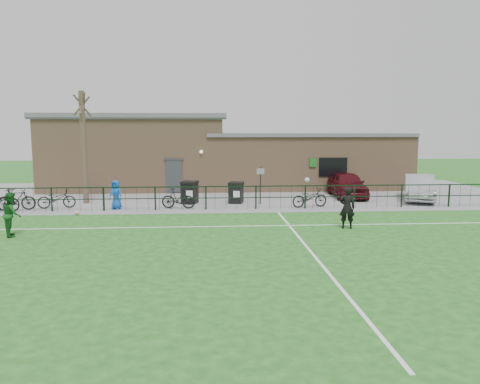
{
  "coord_description": "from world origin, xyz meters",
  "views": [
    {
      "loc": [
        -1.34,
        -15.04,
        4.06
      ],
      "look_at": [
        0.0,
        5.0,
        1.3
      ],
      "focal_mm": 35.0,
      "sensor_mm": 36.0,
      "label": 1
    }
  ],
  "objects": [
    {
      "name": "wheelie_bin_right",
      "position": [
        0.12,
        9.95,
        0.55
      ],
      "size": [
        0.88,
        0.95,
        1.05
      ],
      "primitive_type": "cube",
      "rotation": [
        0.0,
        0.0,
        -0.27
      ],
      "color": "black",
      "rests_on": "paving_strip"
    },
    {
      "name": "bicycle_e",
      "position": [
        3.8,
        8.35,
        0.52
      ],
      "size": [
        1.99,
        1.06,
        0.99
      ],
      "primitive_type": "imported",
      "rotation": [
        0.0,
        0.0,
        1.79
      ],
      "color": "black",
      "rests_on": "paving_strip"
    },
    {
      "name": "car_maroon",
      "position": [
        6.77,
        11.76,
        0.76
      ],
      "size": [
        1.97,
        4.44,
        1.49
      ],
      "primitive_type": "imported",
      "rotation": [
        0.0,
        0.0,
        -0.05
      ],
      "color": "#4A0D15",
      "rests_on": "paving_strip"
    },
    {
      "name": "outfield_player",
      "position": [
        -8.78,
        2.83,
        0.83
      ],
      "size": [
        0.87,
        0.98,
        1.67
      ],
      "primitive_type": "imported",
      "rotation": [
        0.0,
        0.0,
        1.93
      ],
      "color": "#17521D",
      "rests_on": "ground"
    },
    {
      "name": "ground",
      "position": [
        0.0,
        0.0,
        0.0
      ],
      "size": [
        90.0,
        90.0,
        0.0
      ],
      "primitive_type": "plane",
      "color": "#1C591A",
      "rests_on": "ground"
    },
    {
      "name": "car_silver",
      "position": [
        10.44,
        10.23,
        0.74
      ],
      "size": [
        3.07,
        4.62,
        1.44
      ],
      "primitive_type": "imported",
      "rotation": [
        0.0,
        0.0,
        -0.39
      ],
      "color": "#A8ABB0",
      "rests_on": "paving_strip"
    },
    {
      "name": "paving_strip",
      "position": [
        0.0,
        13.5,
        0.01
      ],
      "size": [
        34.0,
        13.0,
        0.02
      ],
      "primitive_type": "cube",
      "color": "gray",
      "rests_on": "ground"
    },
    {
      "name": "pitch_line_mid",
      "position": [
        0.0,
        4.0,
        0.0
      ],
      "size": [
        28.0,
        0.1,
        0.01
      ],
      "primitive_type": "cube",
      "color": "white",
      "rests_on": "ground"
    },
    {
      "name": "spectator_child",
      "position": [
        -5.99,
        8.43,
        0.75
      ],
      "size": [
        0.83,
        0.69,
        1.45
      ],
      "primitive_type": "imported",
      "rotation": [
        0.0,
        0.0,
        -0.38
      ],
      "color": "blue",
      "rests_on": "paving_strip"
    },
    {
      "name": "bicycle_a",
      "position": [
        -11.52,
        8.31,
        0.55
      ],
      "size": [
        2.14,
        1.2,
        1.07
      ],
      "primitive_type": "imported",
      "rotation": [
        0.0,
        0.0,
        1.31
      ],
      "color": "black",
      "rests_on": "paving_strip"
    },
    {
      "name": "bicycle_b",
      "position": [
        -10.82,
        8.36,
        0.56
      ],
      "size": [
        1.86,
        0.88,
        1.08
      ],
      "primitive_type": "imported",
      "rotation": [
        0.0,
        0.0,
        1.79
      ],
      "color": "black",
      "rests_on": "paving_strip"
    },
    {
      "name": "bare_tree",
      "position": [
        -8.0,
        10.5,
        3.0
      ],
      "size": [
        0.3,
        0.3,
        6.0
      ],
      "primitive_type": "cylinder",
      "color": "#483A2B",
      "rests_on": "ground"
    },
    {
      "name": "pitch_line_touch",
      "position": [
        0.0,
        7.8,
        0.0
      ],
      "size": [
        28.0,
        0.1,
        0.01
      ],
      "primitive_type": "cube",
      "color": "white",
      "rests_on": "ground"
    },
    {
      "name": "ball_ground",
      "position": [
        -7.55,
        7.0,
        0.11
      ],
      "size": [
        0.22,
        0.22,
        0.22
      ],
      "primitive_type": "sphere",
      "color": "white",
      "rests_on": "ground"
    },
    {
      "name": "goalkeeper_kick",
      "position": [
        4.21,
        3.35,
        0.88
      ],
      "size": [
        1.56,
        3.0,
        1.81
      ],
      "color": "black",
      "rests_on": "ground"
    },
    {
      "name": "pitch_line_perp",
      "position": [
        2.0,
        0.0,
        0.0
      ],
      "size": [
        0.1,
        16.0,
        0.01
      ],
      "primitive_type": "cube",
      "color": "white",
      "rests_on": "ground"
    },
    {
      "name": "wheelie_bin_left",
      "position": [
        -2.38,
        9.97,
        0.58
      ],
      "size": [
        0.95,
        1.02,
        1.11
      ],
      "primitive_type": "cube",
      "rotation": [
        0.0,
        0.0,
        -0.3
      ],
      "color": "black",
      "rests_on": "paving_strip"
    },
    {
      "name": "bicycle_d",
      "position": [
        -2.9,
        8.41,
        0.53
      ],
      "size": [
        1.77,
        0.79,
        1.03
      ],
      "primitive_type": "imported",
      "rotation": [
        0.0,
        0.0,
        1.38
      ],
      "color": "black",
      "rests_on": "paving_strip"
    },
    {
      "name": "clubhouse",
      "position": [
        -0.88,
        16.5,
        2.22
      ],
      "size": [
        24.25,
        5.4,
        4.96
      ],
      "color": "#A77F5D",
      "rests_on": "ground"
    },
    {
      "name": "sign_post",
      "position": [
        1.39,
        9.5,
        1.02
      ],
      "size": [
        0.08,
        0.08,
        2.0
      ],
      "primitive_type": "cylinder",
      "rotation": [
        0.0,
        0.0,
        -0.31
      ],
      "color": "black",
      "rests_on": "paving_strip"
    },
    {
      "name": "perimeter_fence",
      "position": [
        0.0,
        8.0,
        0.6
      ],
      "size": [
        28.0,
        0.1,
        1.2
      ],
      "primitive_type": "cube",
      "color": "black",
      "rests_on": "ground"
    },
    {
      "name": "bicycle_c",
      "position": [
        -9.05,
        8.9,
        0.5
      ],
      "size": [
        1.92,
        0.97,
        0.96
      ],
      "primitive_type": "imported",
      "rotation": [
        0.0,
        0.0,
        1.76
      ],
      "color": "black",
      "rests_on": "paving_strip"
    }
  ]
}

